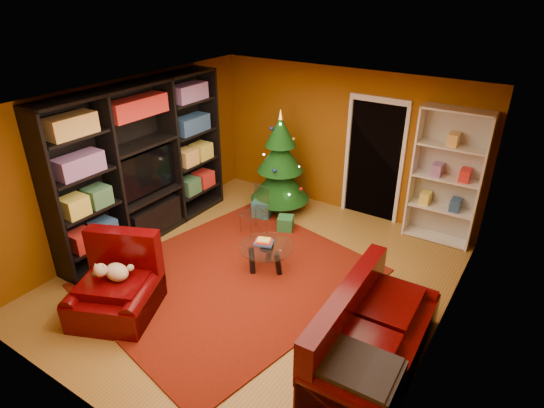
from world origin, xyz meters
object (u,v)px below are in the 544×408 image
Objects in this scene: armchair at (114,287)px; dog at (117,272)px; media_unit at (142,164)px; gift_box_teal at (262,208)px; sofa at (376,330)px; gift_box_red at (297,200)px; coffee_table at (267,258)px; white_bookshelf at (446,178)px; gift_box_green at (285,224)px; christmas_tree at (280,163)px; acrylic_chair at (253,214)px; rug at (232,278)px.

armchair is 0.22m from dog.
gift_box_teal is at bearing 50.99° from media_unit.
media_unit is 1.59× the size of sofa.
gift_box_red is 3.97m from dog.
coffee_table is (1.01, -1.38, 0.06)m from gift_box_teal.
white_bookshelf is 3.11m from coffee_table.
gift_box_green is 0.65× the size of dog.
gift_box_green reaches higher than gift_box_red.
christmas_tree is at bearing 116.59° from coffee_table.
white_bookshelf reaches higher than gift_box_red.
sofa is at bearing -47.04° from gift_box_red.
sofa is (3.10, 1.05, 0.03)m from armchair.
acrylic_chair is (-2.66, -1.55, -0.72)m from white_bookshelf.
dog is at bearing -90.84° from gift_box_teal.
acrylic_chair is at bearing 58.52° from sofa.
acrylic_chair is (-0.40, -0.40, 0.25)m from gift_box_green.
media_unit is 2.42m from christmas_tree.
gift_box_green is 0.12× the size of sofa.
gift_box_teal is 1.39× the size of gift_box_red.
gift_box_red is at bearing 41.16° from sofa.
coffee_table is (-1.87, -2.32, -0.89)m from white_bookshelf.
rug is at bearing 37.62° from armchair.
dog is at bearing -53.32° from media_unit.
media_unit is at bearing -175.67° from coffee_table.
christmas_tree is 0.90m from gift_box_red.
acrylic_chair is at bearing -134.72° from gift_box_green.
coffee_table is at bearing -71.29° from gift_box_red.
coffee_table is (0.89, -1.79, -0.72)m from christmas_tree.
media_unit is 3.09× the size of armchair.
sofa is at bearing -36.07° from gift_box_teal.
gift_box_red is at bearing 61.00° from armchair.
gift_box_red is 4.01m from armchair.
christmas_tree is at bearing 63.38° from armchair.
acrylic_chair is (0.30, 2.65, -0.04)m from armchair.
christmas_tree is 2.53× the size of acrylic_chair.
armchair reaches higher than coffee_table.
christmas_tree is 1.81× the size of armchair.
sofa is at bearing -41.95° from christmas_tree.
christmas_tree is 1.14m from gift_box_green.
white_bookshelf is 3.16m from acrylic_chair.
gift_box_red is at bearing 61.28° from dog.
coffee_table is at bearing -53.66° from gift_box_teal.
acrylic_chair is (0.11, -1.02, -0.56)m from christmas_tree.
white_bookshelf reaches higher than sofa.
white_bookshelf is 5.69× the size of dog.
gift_box_green is 1.14× the size of gift_box_red.
armchair is at bearing -118.73° from rug.
dog reaches higher than gift_box_green.
coffee_table is at bearing 36.42° from armchair.
acrylic_chair is at bearing 135.68° from coffee_table.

